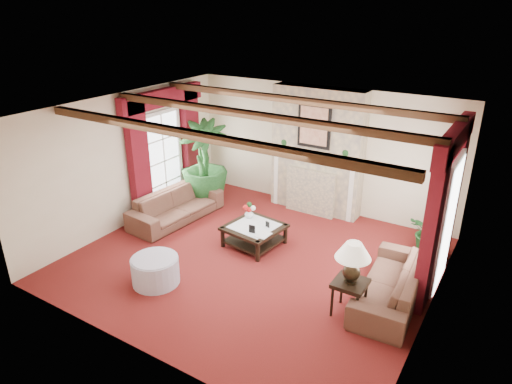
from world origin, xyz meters
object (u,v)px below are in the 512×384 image
Objects in this scene: ottoman at (155,270)px; coffee_table at (254,235)px; sofa_left at (176,201)px; side_table at (349,297)px; sofa_right at (392,277)px; potted_palm at (205,180)px.

coffee_table is at bearing 69.69° from ottoman.
sofa_left is 2.79× the size of ottoman.
side_table reaches higher than coffee_table.
sofa_right is 4.97m from potted_palm.
side_table is at bearing -99.27° from sofa_left.
side_table is 3.13m from ottoman.
sofa_left is 1.00× the size of potted_palm.
sofa_left is at bearing 122.58° from ottoman.
potted_palm reaches higher than ottoman.
sofa_right is 3.76m from ottoman.
side_table is (-0.43, -0.66, -0.13)m from sofa_right.
sofa_left reaches higher than sofa_right.
sofa_left reaches higher than coffee_table.
potted_palm is at bearing 153.51° from side_table.
potted_palm is at bearing -111.28° from sofa_right.
coffee_table is (-2.71, 0.36, -0.21)m from sofa_right.
potted_palm is (-4.74, 1.49, 0.12)m from sofa_right.
sofa_left is at bearing -174.61° from coffee_table.
ottoman is at bearing -163.17° from side_table.
ottoman is (-0.71, -1.92, 0.03)m from coffee_table.
sofa_left is 3.90× the size of side_table.
side_table is at bearing 16.83° from ottoman.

